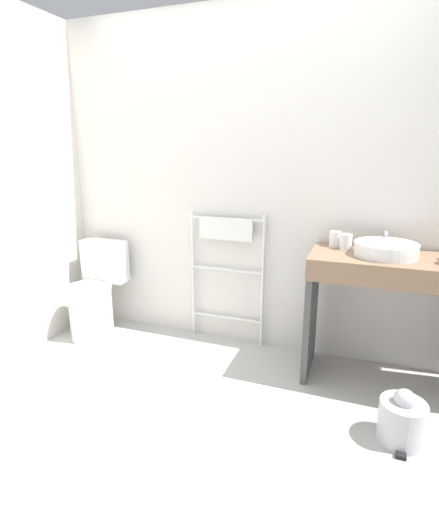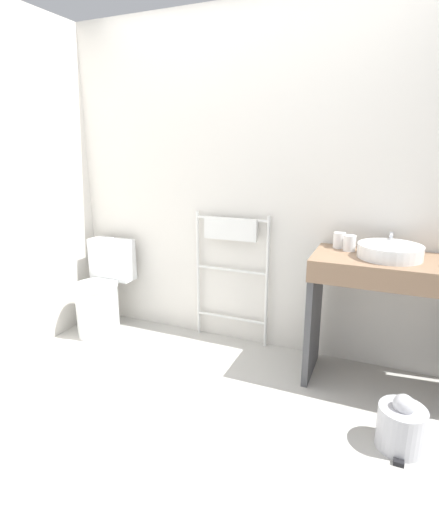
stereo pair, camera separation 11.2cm
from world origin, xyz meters
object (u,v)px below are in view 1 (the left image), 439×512
object	(u,v)px
toilet	(95,296)
cup_near_edge	(346,242)
cup_near_wall	(335,239)
sink_basin	(386,249)
trash_bin	(402,420)
towel_radiator	(226,250)

from	to	relation	value
toilet	cup_near_edge	xyz separation A→B (m)	(1.92, 0.13, 0.59)
cup_near_wall	cup_near_edge	distance (m)	0.09
sink_basin	cup_near_wall	size ratio (longest dim) A/B	3.64
toilet	trash_bin	size ratio (longest dim) A/B	2.55
cup_near_wall	sink_basin	bearing A→B (deg)	-24.75
towel_radiator	trash_bin	bearing A→B (deg)	-31.75
trash_bin	towel_radiator	bearing A→B (deg)	148.25
towel_radiator	trash_bin	world-z (taller)	towel_radiator
towel_radiator	sink_basin	size ratio (longest dim) A/B	2.75
cup_near_wall	cup_near_edge	bearing A→B (deg)	-39.11
toilet	cup_near_edge	distance (m)	2.02
sink_basin	cup_near_edge	world-z (taller)	cup_near_edge
towel_radiator	cup_near_wall	world-z (taller)	towel_radiator
towel_radiator	sink_basin	xyz separation A→B (m)	(1.11, -0.22, 0.15)
toilet	cup_near_wall	size ratio (longest dim) A/B	7.54
sink_basin	cup_near_edge	distance (m)	0.26
cup_near_wall	toilet	bearing A→B (deg)	-174.32
toilet	towel_radiator	size ratio (longest dim) A/B	0.75
towel_radiator	sink_basin	distance (m)	1.14
towel_radiator	trash_bin	xyz separation A→B (m)	(1.25, -0.78, -0.63)
toilet	trash_bin	bearing A→B (deg)	-12.65
cup_near_edge	cup_near_wall	bearing A→B (deg)	140.89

